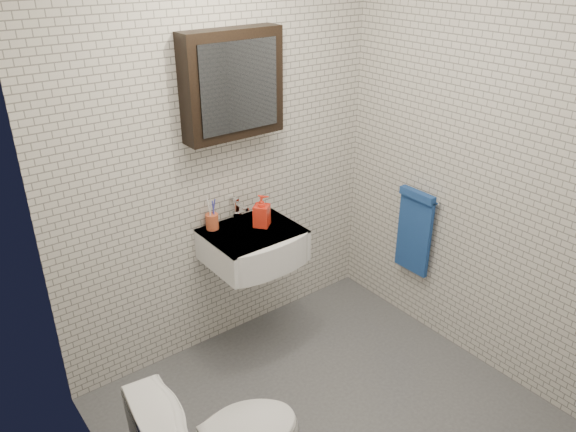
# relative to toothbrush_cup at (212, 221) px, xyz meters

# --- Properties ---
(ground) EXTENTS (2.20, 2.00, 0.01)m
(ground) POSITION_rel_toothbrush_cup_xyz_m (0.13, -0.94, -0.90)
(ground) COLOR #4C4E54
(ground) RESTS_ON ground
(room_shell) EXTENTS (2.22, 2.02, 2.51)m
(room_shell) POSITION_rel_toothbrush_cup_xyz_m (0.13, -0.94, 0.56)
(room_shell) COLOR silver
(room_shell) RESTS_ON ground
(washbasin) EXTENTS (0.55, 0.50, 0.20)m
(washbasin) POSITION_rel_toothbrush_cup_xyz_m (0.18, -0.21, -0.15)
(washbasin) COLOR white
(washbasin) RESTS_ON room_shell
(faucet) EXTENTS (0.06, 0.20, 0.15)m
(faucet) POSITION_rel_toothbrush_cup_xyz_m (0.18, -0.01, 0.01)
(faucet) COLOR silver
(faucet) RESTS_ON washbasin
(mirror_cabinet) EXTENTS (0.60, 0.15, 0.60)m
(mirror_cabinet) POSITION_rel_toothbrush_cup_xyz_m (0.18, -0.01, 0.80)
(mirror_cabinet) COLOR black
(mirror_cabinet) RESTS_ON room_shell
(towel_rail) EXTENTS (0.09, 0.30, 0.58)m
(towel_rail) POSITION_rel_toothbrush_cup_xyz_m (1.17, -0.59, -0.18)
(towel_rail) COLOR silver
(towel_rail) RESTS_ON room_shell
(toothbrush_cup) EXTENTS (0.10, 0.10, 0.21)m
(toothbrush_cup) POSITION_rel_toothbrush_cup_xyz_m (0.00, 0.00, 0.00)
(toothbrush_cup) COLOR #C95632
(toothbrush_cup) RESTS_ON washbasin
(soap_bottle) EXTENTS (0.13, 0.13, 0.20)m
(soap_bottle) POSITION_rel_toothbrush_cup_xyz_m (0.26, -0.15, 0.05)
(soap_bottle) COLOR orange
(soap_bottle) RESTS_ON washbasin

